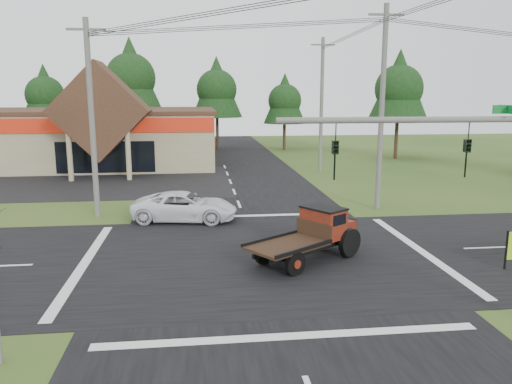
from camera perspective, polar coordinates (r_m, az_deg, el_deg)
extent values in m
plane|color=#2D4C1B|center=(20.85, 0.33, -7.42)|extent=(120.00, 120.00, 0.00)
cube|color=black|center=(20.84, 0.33, -7.39)|extent=(12.00, 120.00, 0.02)
cube|color=black|center=(20.84, 0.33, -7.39)|extent=(120.00, 12.00, 0.02)
cube|color=black|center=(40.85, -23.04, 0.93)|extent=(28.00, 14.00, 0.02)
cube|color=#988D67|center=(51.60, -22.02, 5.75)|extent=(30.00, 15.00, 5.00)
cube|color=#3A2717|center=(51.46, -22.23, 8.58)|extent=(30.40, 15.40, 0.30)
cube|color=#B8220E|center=(44.27, -24.71, 6.86)|extent=(30.00, 0.12, 1.20)
cube|color=#3A2717|center=(41.83, -17.32, 8.83)|extent=(7.78, 4.00, 7.78)
cylinder|color=#988D67|center=(40.87, -20.52, 3.94)|extent=(0.40, 0.40, 4.00)
cylinder|color=#988D67|center=(40.05, -14.39, 4.16)|extent=(0.40, 0.40, 4.00)
cube|color=black|center=(43.08, -16.80, 3.83)|extent=(8.00, 0.08, 2.60)
cylinder|color=#595651|center=(13.49, 19.52, 7.80)|extent=(8.00, 0.16, 0.16)
imported|color=black|center=(14.04, 22.93, 3.56)|extent=(0.16, 0.20, 1.00)
imported|color=black|center=(12.69, 9.01, 3.58)|extent=(0.16, 0.20, 1.00)
cube|color=#0C6626|center=(14.47, 26.80, 8.43)|extent=(0.80, 0.04, 0.22)
cylinder|color=#595651|center=(28.21, -18.25, 7.78)|extent=(0.30, 0.30, 10.50)
cube|color=#595651|center=(28.36, -18.85, 17.19)|extent=(2.00, 0.12, 0.12)
cylinder|color=#595651|center=(29.52, 14.17, 9.10)|extent=(0.30, 0.30, 11.50)
cube|color=#595651|center=(29.81, 14.67, 19.03)|extent=(2.00, 0.12, 0.12)
cylinder|color=#595651|center=(42.91, 7.49, 9.68)|extent=(0.30, 0.30, 11.20)
cube|color=#595651|center=(43.08, 7.67, 16.34)|extent=(2.00, 0.12, 0.12)
cylinder|color=#332316|center=(64.26, -22.65, 5.95)|extent=(0.36, 0.36, 3.50)
cone|color=black|center=(64.07, -23.00, 10.44)|extent=(5.60, 5.60, 6.60)
sphere|color=black|center=(64.07, -22.98, 10.17)|extent=(4.40, 4.40, 4.40)
cylinder|color=#332316|center=(61.24, -13.86, 6.75)|extent=(0.36, 0.36, 4.55)
cone|color=black|center=(61.12, -14.15, 12.90)|extent=(7.28, 7.28, 8.58)
sphere|color=black|center=(61.11, -14.14, 12.53)|extent=(5.72, 5.72, 5.72)
cylinder|color=#332316|center=(61.84, -4.44, 6.76)|extent=(0.36, 0.36, 3.85)
cone|color=black|center=(61.66, -4.52, 11.91)|extent=(6.16, 6.16, 7.26)
sphere|color=black|center=(61.66, -4.51, 11.60)|extent=(4.84, 4.84, 4.84)
cylinder|color=#332316|center=(60.73, 3.25, 6.36)|extent=(0.36, 0.36, 3.15)
cone|color=black|center=(60.52, 3.30, 10.65)|extent=(5.04, 5.04, 5.94)
sphere|color=black|center=(60.52, 3.30, 10.40)|extent=(3.96, 3.96, 3.96)
cylinder|color=#332316|center=(53.85, 15.72, 5.73)|extent=(0.36, 0.36, 3.85)
cone|color=black|center=(53.65, 16.04, 11.64)|extent=(6.16, 6.16, 7.26)
sphere|color=black|center=(53.65, 16.02, 11.29)|extent=(4.84, 4.84, 4.84)
imported|color=white|center=(26.76, -8.14, -1.64)|extent=(5.82, 3.34, 1.53)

